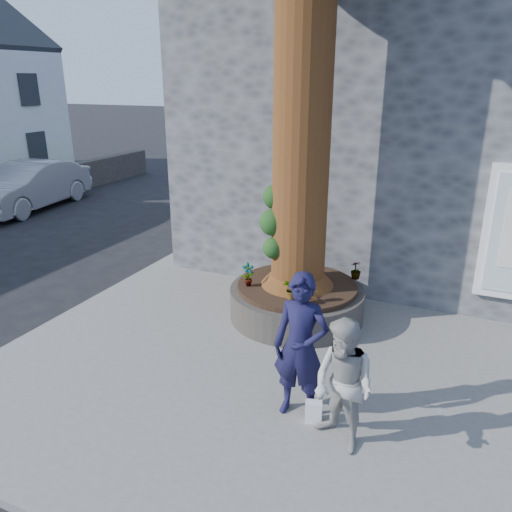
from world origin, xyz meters
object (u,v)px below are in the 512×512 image
at_px(man, 301,347).
at_px(car_silver, 29,186).
at_px(planter, 297,300).
at_px(woman, 343,386).

xyz_separation_m(man, car_silver, (-11.53, 6.60, -0.29)).
distance_m(planter, woman, 3.28).
height_order(man, car_silver, man).
height_order(man, woman, man).
height_order(planter, car_silver, car_silver).
distance_m(planter, car_silver, 11.36).
bearing_deg(woman, car_silver, 179.01).
bearing_deg(woman, man, 179.91).
height_order(planter, woman, woman).
distance_m(man, car_silver, 13.29).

